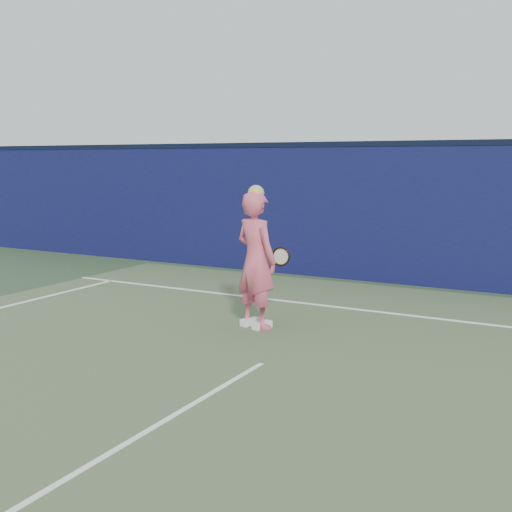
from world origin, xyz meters
The scene contains 7 objects.
ground centered at (0.00, 0.00, 0.00)m, with size 80.00×80.00×0.00m, color #30442A.
court_surface centered at (0.00, -2.00, 0.00)m, with size 11.00×16.00×0.01m, color #4A5B39.
backstop_wall centered at (0.00, 6.50, 1.25)m, with size 24.00×0.40×2.50m, color #0D0D3A.
wall_cap centered at (0.00, 6.50, 2.55)m, with size 24.00×0.42×0.10m, color black.
player centered at (-0.82, 2.39, 0.93)m, with size 0.78×0.64×1.93m.
racket centered at (-0.69, 2.83, 0.92)m, with size 0.50×0.14×0.27m.
court_lines centered at (0.00, -0.33, 0.01)m, with size 11.00×12.04×0.01m.
Camera 1 is at (3.23, -5.09, 2.27)m, focal length 45.00 mm.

